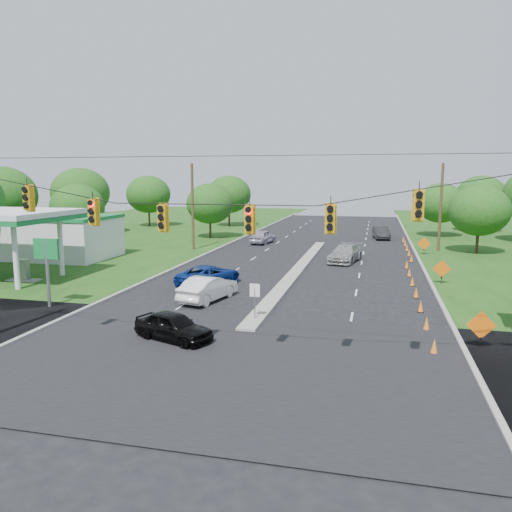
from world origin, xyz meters
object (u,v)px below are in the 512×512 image
(blue_pickup, at_px, (209,275))
(black_sedan, at_px, (173,326))
(gas_station, at_px, (40,233))
(white_sedan, at_px, (208,288))

(blue_pickup, bearing_deg, black_sedan, 120.03)
(gas_station, xyz_separation_m, black_sedan, (20.65, -18.18, -1.89))
(black_sedan, xyz_separation_m, blue_pickup, (-2.30, 11.89, 0.05))
(black_sedan, height_order, blue_pickup, blue_pickup)
(gas_station, relative_size, blue_pickup, 3.72)
(gas_station, bearing_deg, black_sedan, -41.36)
(gas_station, relative_size, white_sedan, 4.16)
(gas_station, distance_m, black_sedan, 27.58)
(black_sedan, distance_m, blue_pickup, 12.11)
(gas_station, relative_size, black_sedan, 4.90)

